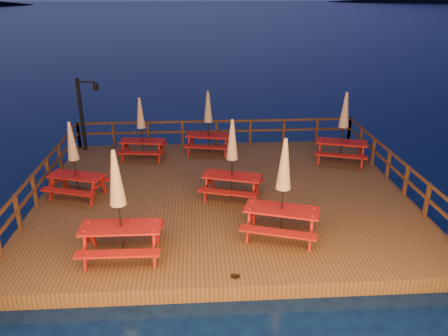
# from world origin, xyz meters

# --- Properties ---
(ground) EXTENTS (500.00, 500.00, 0.00)m
(ground) POSITION_xyz_m (0.00, 0.00, 0.00)
(ground) COLOR black
(ground) RESTS_ON ground
(deck) EXTENTS (12.00, 10.00, 0.40)m
(deck) POSITION_xyz_m (0.00, 0.00, 0.20)
(deck) COLOR #4A3218
(deck) RESTS_ON ground
(deck_piles) EXTENTS (11.44, 9.44, 1.40)m
(deck_piles) POSITION_xyz_m (0.00, 0.00, -0.30)
(deck_piles) COLOR #3B2113
(deck_piles) RESTS_ON ground
(railing) EXTENTS (11.80, 9.75, 1.10)m
(railing) POSITION_xyz_m (0.00, 1.78, 1.16)
(railing) COLOR #3B2113
(railing) RESTS_ON deck
(lamp_post) EXTENTS (0.85, 0.18, 3.00)m
(lamp_post) POSITION_xyz_m (-5.39, 4.55, 2.20)
(lamp_post) COLOR black
(lamp_post) RESTS_ON deck
(picnic_table_0) EXTENTS (2.39, 2.16, 2.83)m
(picnic_table_0) POSITION_xyz_m (1.39, -2.88, 1.87)
(picnic_table_0) COLOR maroon
(picnic_table_0) RESTS_ON deck
(picnic_table_1) EXTENTS (2.06, 1.81, 2.58)m
(picnic_table_1) POSITION_xyz_m (-0.37, 3.85, 1.74)
(picnic_table_1) COLOR maroon
(picnic_table_1) RESTS_ON deck
(picnic_table_2) EXTENTS (2.21, 1.99, 2.64)m
(picnic_table_2) POSITION_xyz_m (0.25, -0.41, 1.77)
(picnic_table_2) COLOR maroon
(picnic_table_2) RESTS_ON deck
(picnic_table_3) EXTENTS (2.02, 1.67, 2.86)m
(picnic_table_3) POSITION_xyz_m (-2.77, -3.57, 1.89)
(picnic_table_3) COLOR maroon
(picnic_table_3) RESTS_ON deck
(picnic_table_4) EXTENTS (2.14, 1.94, 2.53)m
(picnic_table_4) POSITION_xyz_m (-4.74, 0.00, 1.72)
(picnic_table_4) COLOR maroon
(picnic_table_4) RESTS_ON deck
(picnic_table_5) EXTENTS (1.88, 1.61, 2.47)m
(picnic_table_5) POSITION_xyz_m (-3.01, 3.38, 1.68)
(picnic_table_5) COLOR maroon
(picnic_table_5) RESTS_ON deck
(picnic_table_6) EXTENTS (2.32, 2.10, 2.75)m
(picnic_table_6) POSITION_xyz_m (4.74, 2.52, 1.83)
(picnic_table_6) COLOR maroon
(picnic_table_6) RESTS_ON deck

